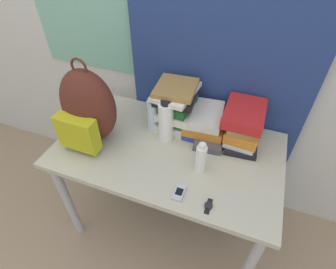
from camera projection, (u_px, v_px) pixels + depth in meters
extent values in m
plane|color=#9E8466|center=(149.00, 266.00, 1.67)|extent=(12.00, 12.00, 0.00)
cube|color=beige|center=(197.00, 25.00, 1.38)|extent=(6.00, 0.05, 2.50)
cube|color=#75B299|center=(113.00, 6.00, 1.45)|extent=(1.10, 0.01, 0.80)
cube|color=navy|center=(224.00, 32.00, 1.30)|extent=(1.03, 0.04, 2.50)
cube|color=#B7B299|center=(168.00, 150.00, 1.43)|extent=(1.21, 0.70, 0.03)
cylinder|color=#B2B2B7|center=(68.00, 201.00, 1.62)|extent=(0.05, 0.05, 0.71)
cylinder|color=#B2B2B7|center=(248.00, 267.00, 1.33)|extent=(0.05, 0.05, 0.71)
cylinder|color=#B2B2B7|center=(115.00, 140.00, 2.03)|extent=(0.05, 0.05, 0.71)
cylinder|color=#B2B2B7|center=(261.00, 180.00, 1.74)|extent=(0.05, 0.05, 0.71)
ellipsoid|color=#512319|center=(89.00, 106.00, 1.35)|extent=(0.30, 0.21, 0.42)
cube|color=#B2AD19|center=(78.00, 133.00, 1.32)|extent=(0.21, 0.07, 0.19)
torus|color=#512319|center=(79.00, 67.00, 1.20)|extent=(0.09, 0.01, 0.09)
cube|color=silver|center=(176.00, 121.00, 1.55)|extent=(0.21, 0.23, 0.06)
cube|color=#1E5623|center=(178.00, 115.00, 1.52)|extent=(0.24, 0.23, 0.04)
cube|color=silver|center=(178.00, 111.00, 1.48)|extent=(0.20, 0.24, 0.04)
cube|color=#1E5623|center=(177.00, 103.00, 1.45)|extent=(0.19, 0.22, 0.05)
cube|color=black|center=(176.00, 95.00, 1.43)|extent=(0.24, 0.26, 0.04)
cube|color=silver|center=(176.00, 92.00, 1.40)|extent=(0.22, 0.29, 0.02)
cube|color=olive|center=(176.00, 88.00, 1.38)|extent=(0.23, 0.24, 0.03)
cube|color=navy|center=(205.00, 129.00, 1.51)|extent=(0.21, 0.25, 0.03)
cube|color=orange|center=(206.00, 124.00, 1.47)|extent=(0.23, 0.23, 0.05)
cube|color=silver|center=(207.00, 115.00, 1.45)|extent=(0.19, 0.26, 0.05)
cube|color=black|center=(242.00, 139.00, 1.45)|extent=(0.19, 0.29, 0.03)
cube|color=silver|center=(243.00, 134.00, 1.44)|extent=(0.17, 0.27, 0.03)
cube|color=orange|center=(244.00, 130.00, 1.40)|extent=(0.19, 0.25, 0.06)
cube|color=olive|center=(244.00, 121.00, 1.38)|extent=(0.18, 0.27, 0.04)
cube|color=red|center=(245.00, 113.00, 1.35)|extent=(0.20, 0.28, 0.06)
cylinder|color=silver|center=(153.00, 116.00, 1.46)|extent=(0.06, 0.06, 0.20)
cylinder|color=#286BB7|center=(152.00, 100.00, 1.39)|extent=(0.04, 0.04, 0.02)
cylinder|color=white|center=(166.00, 122.00, 1.40)|extent=(0.08, 0.08, 0.23)
cylinder|color=black|center=(166.00, 103.00, 1.32)|extent=(0.05, 0.05, 0.02)
cylinder|color=white|center=(201.00, 158.00, 1.26)|extent=(0.05, 0.05, 0.15)
cylinder|color=white|center=(202.00, 146.00, 1.21)|extent=(0.03, 0.03, 0.02)
cube|color=#B7BCC6|center=(179.00, 193.00, 1.19)|extent=(0.05, 0.09, 0.02)
cube|color=black|center=(179.00, 192.00, 1.19)|extent=(0.03, 0.04, 0.00)
cube|color=#47474C|center=(207.00, 148.00, 1.40)|extent=(0.15, 0.07, 0.04)
cube|color=black|center=(208.00, 206.00, 1.15)|extent=(0.02, 0.08, 0.00)
cylinder|color=#232328|center=(209.00, 206.00, 1.15)|extent=(0.04, 0.04, 0.01)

